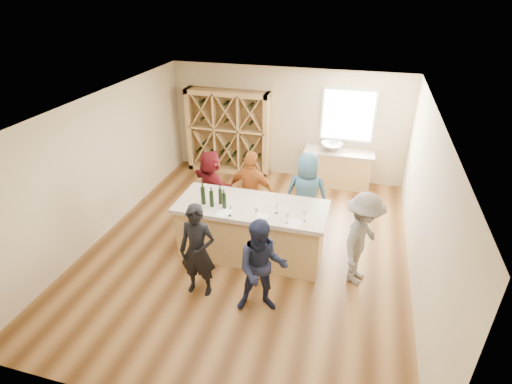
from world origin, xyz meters
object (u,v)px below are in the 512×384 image
(wine_bottle_d, at_px, (224,201))
(wine_rack, at_px, (228,132))
(tasting_counter_base, at_px, (252,232))
(wine_bottle_a, at_px, (203,196))
(person_far_mid, at_px, (252,192))
(sink, at_px, (332,147))
(wine_bottle_b, at_px, (212,199))
(person_server, at_px, (362,239))
(person_far_left, at_px, (212,186))
(person_near_right, at_px, (262,268))
(wine_bottle_c, at_px, (220,196))
(person_near_left, at_px, (198,251))
(person_far_right, at_px, (306,195))

(wine_bottle_d, bearing_deg, wine_rack, 107.91)
(tasting_counter_base, bearing_deg, wine_bottle_a, -167.79)
(tasting_counter_base, distance_m, person_far_mid, 0.96)
(sink, height_order, wine_bottle_a, wine_bottle_a)
(wine_rack, xyz_separation_m, wine_bottle_b, (0.95, -3.67, 0.13))
(wine_rack, bearing_deg, wine_bottle_a, -77.99)
(tasting_counter_base, relative_size, person_server, 1.53)
(person_far_left, bearing_deg, person_near_right, 159.06)
(wine_bottle_b, distance_m, wine_bottle_c, 0.18)
(wine_bottle_d, bearing_deg, tasting_counter_base, 28.70)
(wine_bottle_c, distance_m, person_far_mid, 1.06)
(wine_bottle_c, distance_m, person_near_right, 1.70)
(wine_bottle_c, xyz_separation_m, person_near_left, (0.00, -1.12, -0.40))
(person_far_right, bearing_deg, wine_bottle_d, 43.86)
(tasting_counter_base, xyz_separation_m, wine_bottle_d, (-0.43, -0.23, 0.73))
(wine_bottle_c, height_order, person_near_right, person_near_right)
(person_far_mid, bearing_deg, person_far_right, -163.67)
(wine_bottle_d, xyz_separation_m, person_server, (2.40, 0.01, -0.38))
(person_near_right, xyz_separation_m, person_server, (1.43, 1.11, 0.04))
(person_far_mid, bearing_deg, person_far_left, -0.66)
(tasting_counter_base, height_order, person_server, person_server)
(sink, height_order, person_near_left, person_near_left)
(tasting_counter_base, relative_size, person_near_left, 1.58)
(sink, height_order, wine_bottle_d, wine_bottle_d)
(wine_bottle_d, relative_size, person_far_mid, 0.17)
(wine_bottle_b, distance_m, person_near_left, 1.07)
(wine_bottle_b, distance_m, person_far_left, 1.41)
(wine_bottle_b, height_order, person_far_mid, person_far_mid)
(wine_rack, distance_m, wine_bottle_b, 3.80)
(sink, distance_m, wine_bottle_d, 3.91)
(sink, relative_size, person_far_mid, 0.31)
(wine_bottle_d, bearing_deg, wine_bottle_a, 172.93)
(person_near_right, bearing_deg, wine_bottle_d, 116.28)
(tasting_counter_base, height_order, wine_bottle_c, wine_bottle_c)
(person_server, bearing_deg, person_near_right, 144.99)
(wine_bottle_b, relative_size, person_far_left, 0.19)
(wine_bottle_b, relative_size, person_near_right, 0.19)
(wine_rack, height_order, person_far_mid, wine_rack)
(tasting_counter_base, distance_m, person_near_left, 1.37)
(wine_bottle_d, height_order, person_server, person_server)
(tasting_counter_base, bearing_deg, person_server, -6.52)
(sink, relative_size, wine_bottle_c, 1.90)
(tasting_counter_base, height_order, wine_bottle_b, wine_bottle_b)
(person_near_right, height_order, person_far_right, person_far_right)
(person_near_left, xyz_separation_m, person_far_mid, (0.31, 2.07, 0.04))
(person_server, xyz_separation_m, person_far_left, (-3.14, 1.23, -0.05))
(person_near_right, bearing_deg, tasting_counter_base, 96.95)
(wine_bottle_c, height_order, person_far_right, person_far_right)
(person_near_left, relative_size, person_near_right, 1.01)
(wine_bottle_d, height_order, person_far_right, person_far_right)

